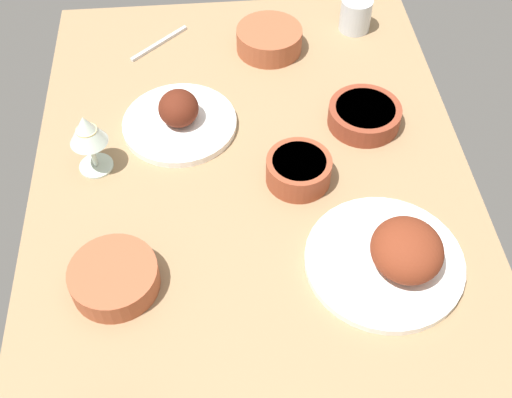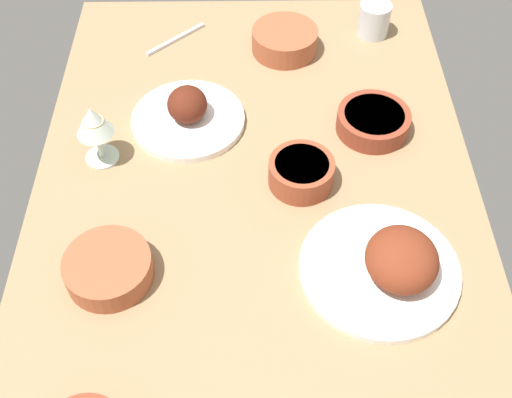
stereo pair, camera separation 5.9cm
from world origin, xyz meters
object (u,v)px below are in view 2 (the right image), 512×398
object	(u,v)px
plate_near_viewer	(188,114)
bowl_soup	(285,40)
fork_loose	(176,39)
plate_far_side	(391,264)
water_tumbler	(374,19)
bowl_cream	(108,268)
bowl_sauce	(373,121)
wine_glass	(93,124)
bowl_potatoes	(301,172)

from	to	relation	value
plate_near_viewer	bowl_soup	bearing A→B (deg)	-41.41
fork_loose	bowl_soup	bearing A→B (deg)	128.90
plate_far_side	water_tumbler	xyz separation A→B (cm)	(71.67, -6.29, 0.73)
plate_near_viewer	bowl_soup	distance (cm)	33.50
plate_far_side	bowl_soup	size ratio (longest dim) A/B	1.82
bowl_cream	bowl_sauce	xyz separation A→B (cm)	(36.94, -51.98, -0.16)
plate_far_side	bowl_soup	world-z (taller)	plate_far_side
plate_near_viewer	bowl_soup	size ratio (longest dim) A/B	1.56
plate_far_side	wine_glass	size ratio (longest dim) A/B	2.08
bowl_potatoes	water_tumbler	bearing A→B (deg)	-22.91
plate_far_side	bowl_sauce	world-z (taller)	plate_far_side
wine_glass	bowl_potatoes	bearing A→B (deg)	-99.93
bowl_cream	bowl_sauce	bearing A→B (deg)	-54.60
bowl_sauce	water_tumbler	distance (cm)	34.71
bowl_sauce	bowl_soup	bearing A→B (deg)	32.77
bowl_soup	bowl_potatoes	world-z (taller)	same
bowl_sauce	fork_loose	world-z (taller)	bowl_sauce
plate_far_side	water_tumbler	size ratio (longest dim) A/B	3.53
bowl_cream	bowl_potatoes	distance (cm)	41.79
bowl_sauce	bowl_cream	bearing A→B (deg)	125.40
wine_glass	fork_loose	size ratio (longest dim) A/B	0.78
plate_near_viewer	plate_far_side	xyz separation A→B (cm)	(-40.05, -38.25, 1.01)
bowl_sauce	fork_loose	bearing A→B (deg)	54.48
bowl_potatoes	wine_glass	bearing A→B (deg)	80.07
plate_far_side	bowl_sauce	bearing A→B (deg)	-2.84
bowl_potatoes	plate_near_viewer	bearing A→B (deg)	53.13
bowl_soup	fork_loose	distance (cm)	27.37
bowl_sauce	fork_loose	size ratio (longest dim) A/B	0.88
bowl_soup	water_tumbler	world-z (taller)	water_tumbler
plate_near_viewer	bowl_potatoes	distance (cm)	29.60
bowl_cream	bowl_sauce	world-z (taller)	bowl_cream
bowl_sauce	water_tumbler	size ratio (longest dim) A/B	1.91
wine_glass	water_tumbler	world-z (taller)	wine_glass
fork_loose	bowl_potatoes	bearing A→B (deg)	78.83
bowl_potatoes	fork_loose	size ratio (longest dim) A/B	0.73
plate_near_viewer	bowl_sauce	size ratio (longest dim) A/B	1.58
plate_far_side	bowl_cream	xyz separation A→B (cm)	(0.34, 50.13, -0.69)
plate_near_viewer	bowl_cream	xyz separation A→B (cm)	(-39.70, 11.88, 0.31)
bowl_cream	bowl_sauce	distance (cm)	63.77
water_tumbler	fork_loose	xyz separation A→B (cm)	(-2.37, 49.31, -3.71)
bowl_potatoes	wine_glass	xyz separation A→B (cm)	(7.20, 41.11, 6.85)
wine_glass	fork_loose	world-z (taller)	wine_glass
plate_near_viewer	plate_far_side	bearing A→B (deg)	-136.32
bowl_cream	wine_glass	bearing A→B (deg)	10.78
bowl_sauce	water_tumbler	world-z (taller)	water_tumbler
bowl_cream	bowl_soup	size ratio (longest dim) A/B	0.99
plate_far_side	fork_loose	size ratio (longest dim) A/B	1.62
bowl_soup	wine_glass	bearing A→B (deg)	132.02
plate_far_side	wine_glass	bearing A→B (deg)	62.09
bowl_cream	wine_glass	xyz separation A→B (cm)	(29.15, 5.55, 7.24)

